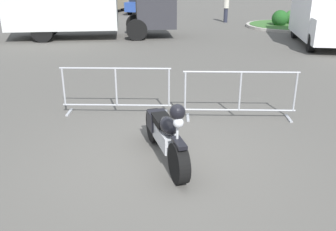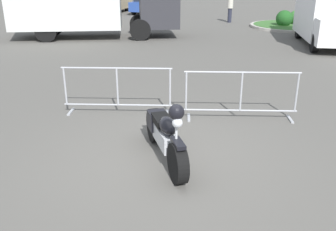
% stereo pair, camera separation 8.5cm
% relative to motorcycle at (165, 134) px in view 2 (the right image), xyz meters
% --- Properties ---
extents(ground_plane, '(120.00, 120.00, 0.00)m').
position_rel_motorcycle_xyz_m(ground_plane, '(-0.05, -0.05, -0.47)').
color(ground_plane, '#54514C').
extents(motorcycle, '(1.01, 2.07, 1.23)m').
position_rel_motorcycle_xyz_m(motorcycle, '(0.00, 0.00, 0.00)').
color(motorcycle, black).
rests_on(motorcycle, ground).
extents(crowd_barrier_near, '(2.44, 0.65, 1.07)m').
position_rel_motorcycle_xyz_m(crowd_barrier_near, '(-1.36, 2.05, 0.09)').
color(crowd_barrier_near, '#9EA0A5').
rests_on(crowd_barrier_near, ground).
extents(crowd_barrier_far, '(2.44, 0.65, 1.07)m').
position_rel_motorcycle_xyz_m(crowd_barrier_far, '(1.36, 2.05, 0.09)').
color(crowd_barrier_far, '#9EA0A5').
rests_on(crowd_barrier_far, ground).
extents(box_truck, '(8.01, 3.92, 2.98)m').
position_rel_motorcycle_xyz_m(box_truck, '(-5.37, 11.73, 1.17)').
color(box_truck, silver).
rests_on(box_truck, ground).
extents(delivery_van, '(2.02, 5.01, 2.31)m').
position_rel_motorcycle_xyz_m(delivery_van, '(5.43, 11.43, 0.77)').
color(delivery_van, white).
rests_on(delivery_van, ground).
extents(parked_car_yellow, '(2.33, 4.44, 1.44)m').
position_rel_motorcycle_xyz_m(parked_car_yellow, '(-12.90, 23.33, 0.26)').
color(parked_car_yellow, yellow).
rests_on(parked_car_yellow, ground).
extents(parked_car_black, '(2.44, 4.64, 1.50)m').
position_rel_motorcycle_xyz_m(parked_car_black, '(-10.09, 23.07, 0.29)').
color(parked_car_black, black).
rests_on(parked_car_black, ground).
extents(parked_car_tan, '(2.32, 4.42, 1.43)m').
position_rel_motorcycle_xyz_m(parked_car_tan, '(-7.28, 22.79, 0.26)').
color(parked_car_tan, tan).
rests_on(parked_car_tan, ground).
extents(parked_car_blue, '(2.20, 4.20, 1.36)m').
position_rel_motorcycle_xyz_m(parked_car_blue, '(-4.47, 22.86, 0.22)').
color(parked_car_blue, '#284799').
rests_on(parked_car_blue, ground).
extents(pedestrian, '(0.44, 0.44, 1.69)m').
position_rel_motorcycle_xyz_m(pedestrian, '(1.46, 18.21, 0.45)').
color(pedestrian, '#262838').
rests_on(pedestrian, ground).
extents(planter_island, '(4.50, 4.50, 0.97)m').
position_rel_motorcycle_xyz_m(planter_island, '(4.82, 16.54, -0.26)').
color(planter_island, '#ADA89E').
rests_on(planter_island, ground).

